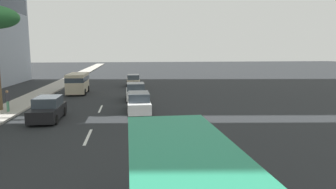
% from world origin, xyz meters
% --- Properties ---
extents(ground_plane, '(198.00, 198.00, 0.00)m').
position_xyz_m(ground_plane, '(31.50, 0.00, 0.00)').
color(ground_plane, '#26282B').
extents(sidewalk_right, '(162.00, 2.76, 0.15)m').
position_xyz_m(sidewalk_right, '(31.50, 7.38, 0.07)').
color(sidewalk_right, '#B2ADA3').
rests_on(sidewalk_right, ground_plane).
extents(lane_stripe_mid, '(3.20, 0.16, 0.01)m').
position_xyz_m(lane_stripe_mid, '(14.80, 0.00, 0.01)').
color(lane_stripe_mid, silver).
rests_on(lane_stripe_mid, ground_plane).
extents(lane_stripe_far, '(3.20, 0.16, 0.01)m').
position_xyz_m(lane_stripe_far, '(23.12, 0.00, 0.01)').
color(lane_stripe_far, silver).
rests_on(lane_stripe_far, ground_plane).
extents(car_second, '(4.44, 1.81, 1.63)m').
position_xyz_m(car_second, '(21.22, -3.13, 0.77)').
color(car_second, white).
rests_on(car_second, ground_plane).
extents(car_third, '(4.28, 1.83, 1.64)m').
position_xyz_m(car_third, '(19.49, 3.29, 0.77)').
color(car_third, black).
rests_on(car_third, ground_plane).
extents(van_fourth, '(5.01, 2.07, 2.30)m').
position_xyz_m(van_fourth, '(32.86, 3.31, 1.32)').
color(van_fourth, beige).
rests_on(van_fourth, ground_plane).
extents(car_fifth, '(4.12, 1.89, 1.70)m').
position_xyz_m(car_fifth, '(27.50, -3.07, 0.80)').
color(car_fifth, white).
rests_on(car_fifth, ground_plane).
extents(car_sixth, '(4.41, 1.79, 1.61)m').
position_xyz_m(car_sixth, '(39.35, -3.10, 0.76)').
color(car_sixth, beige).
rests_on(car_sixth, ground_plane).
extents(pedestrian_near_lamp, '(0.38, 0.38, 1.68)m').
position_xyz_m(pedestrian_near_lamp, '(22.27, 6.97, 1.07)').
color(pedestrian_near_lamp, '#4C8C66').
rests_on(pedestrian_near_lamp, sidewalk_right).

